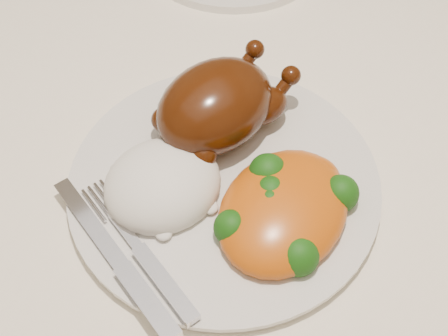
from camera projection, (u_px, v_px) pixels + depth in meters
dining_table at (87, 229)px, 0.68m from camera, size 1.60×0.90×0.76m
tablecloth at (74, 191)px, 0.62m from camera, size 1.73×1.03×0.18m
dinner_plate at (224, 185)px, 0.58m from camera, size 0.30×0.30×0.01m
roast_chicken at (218, 105)px, 0.59m from camera, size 0.15×0.11×0.08m
rice_mound at (163, 185)px, 0.56m from camera, size 0.11×0.10×0.06m
mac_and_cheese at (287, 208)px, 0.55m from camera, size 0.17×0.16×0.05m
cutlery at (138, 270)px, 0.52m from camera, size 0.04×0.19×0.01m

